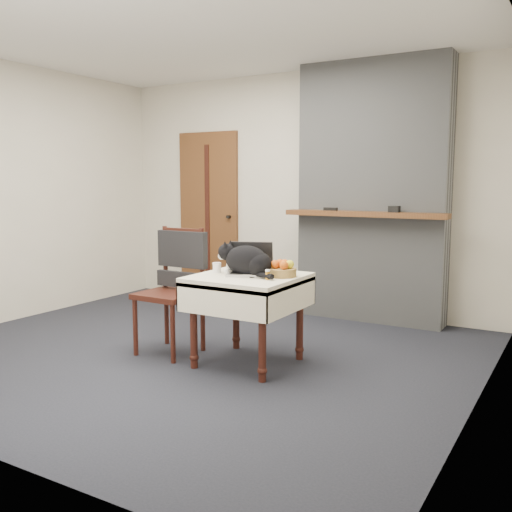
{
  "coord_description": "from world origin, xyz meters",
  "views": [
    {
      "loc": [
        2.8,
        -3.71,
        1.42
      ],
      "look_at": [
        0.67,
        -0.07,
        0.86
      ],
      "focal_mm": 40.0,
      "sensor_mm": 36.0,
      "label": 1
    }
  ],
  "objects": [
    {
      "name": "side_table",
      "position": [
        0.57,
        -0.02,
        0.59
      ],
      "size": [
        0.78,
        0.78,
        0.7
      ],
      "color": "#38160F",
      "rests_on": "ground"
    },
    {
      "name": "fruit_basket",
      "position": [
        0.82,
        0.07,
        0.75
      ],
      "size": [
        0.22,
        0.22,
        0.13
      ],
      "color": "#9F7740",
      "rests_on": "side_table"
    },
    {
      "name": "ground",
      "position": [
        0.0,
        0.0,
        0.0
      ],
      "size": [
        4.5,
        4.5,
        0.0
      ],
      "primitive_type": "plane",
      "color": "black",
      "rests_on": "ground"
    },
    {
      "name": "chair",
      "position": [
        -0.14,
        -0.0,
        0.66
      ],
      "size": [
        0.48,
        0.46,
        1.04
      ],
      "rotation": [
        0.0,
        0.0,
        -0.01
      ],
      "color": "#38160F",
      "rests_on": "ground"
    },
    {
      "name": "room_shell",
      "position": [
        0.0,
        0.46,
        1.76
      ],
      "size": [
        4.52,
        4.01,
        2.61
      ],
      "color": "beige",
      "rests_on": "ground"
    },
    {
      "name": "laptop",
      "position": [
        0.55,
        0.04,
        0.76
      ],
      "size": [
        0.42,
        0.39,
        0.25
      ],
      "rotation": [
        0.0,
        0.0,
        0.4
      ],
      "color": "#B7B7BC",
      "rests_on": "side_table"
    },
    {
      "name": "door",
      "position": [
        -1.2,
        1.97,
        1.0
      ],
      "size": [
        0.82,
        0.1,
        2.0
      ],
      "color": "brown",
      "rests_on": "ground"
    },
    {
      "name": "pill_bottle",
      "position": [
        0.79,
        -0.11,
        0.74
      ],
      "size": [
        0.04,
        0.04,
        0.08
      ],
      "color": "#AE6C15",
      "rests_on": "side_table"
    },
    {
      "name": "cat",
      "position": [
        0.57,
        -0.03,
        0.81
      ],
      "size": [
        0.54,
        0.23,
        0.26
      ],
      "rotation": [
        0.0,
        0.0,
        0.02
      ],
      "color": "black",
      "rests_on": "side_table"
    },
    {
      "name": "desk_clutter",
      "position": [
        0.74,
        0.01,
        0.7
      ],
      "size": [
        0.14,
        0.06,
        0.01
      ],
      "primitive_type": "cube",
      "rotation": [
        0.0,
        0.0,
        0.33
      ],
      "color": "black",
      "rests_on": "side_table"
    },
    {
      "name": "cream_jar",
      "position": [
        0.28,
        -0.02,
        0.74
      ],
      "size": [
        0.07,
        0.07,
        0.08
      ],
      "primitive_type": "cylinder",
      "color": "white",
      "rests_on": "side_table"
    },
    {
      "name": "chimney",
      "position": [
        0.9,
        1.85,
        1.3
      ],
      "size": [
        1.62,
        0.48,
        2.6
      ],
      "color": "gray",
      "rests_on": "ground"
    }
  ]
}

